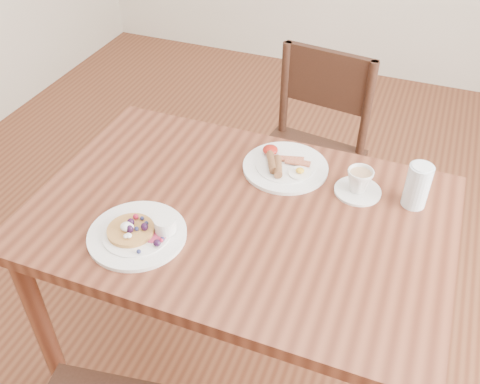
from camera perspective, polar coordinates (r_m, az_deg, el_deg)
The scene contains 7 objects.
ground at distance 2.11m, azimuth 0.00°, elevation -17.41°, with size 5.00×5.00×0.00m, color #582B19.
dining_table at distance 1.61m, azimuth 0.00°, elevation -4.65°, with size 1.20×0.80×0.75m.
chair_far at distance 2.24m, azimuth 7.35°, elevation 4.40°, with size 0.47×0.47×0.88m.
pancake_plate at distance 1.48m, azimuth -10.70°, elevation -4.25°, with size 0.27×0.27×0.06m.
breakfast_plate at distance 1.70m, azimuth 4.73°, elevation 2.82°, with size 0.27×0.27×0.04m.
teacup_saucer at distance 1.62m, azimuth 12.58°, elevation 0.95°, with size 0.14×0.14×0.08m.
water_glass at distance 1.60m, azimuth 18.39°, elevation 0.63°, with size 0.07×0.07×0.14m, color silver.
Camera 1 is at (0.42, -1.07, 1.77)m, focal length 40.00 mm.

